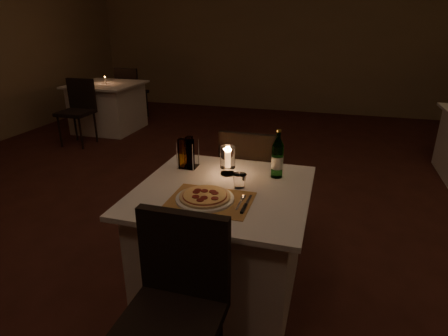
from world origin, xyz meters
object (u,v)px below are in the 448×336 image
(water_bottle, at_px, (277,158))
(hurricane_candle, at_px, (228,158))
(pizza, at_px, (205,196))
(chair_near, at_px, (177,294))
(chair_far, at_px, (249,174))
(neighbor_table_left, at_px, (108,107))
(tumbler, at_px, (240,181))
(main_table, at_px, (223,242))
(plate, at_px, (205,199))

(water_bottle, xyz_separation_m, hurricane_candle, (-0.31, -0.04, -0.02))
(pizza, relative_size, water_bottle, 0.92)
(chair_near, height_order, chair_far, same)
(chair_near, relative_size, neighbor_table_left, 0.90)
(water_bottle, bearing_deg, tumbler, -130.61)
(chair_far, bearing_deg, pizza, -93.20)
(chair_far, height_order, water_bottle, water_bottle)
(tumbler, bearing_deg, main_table, -154.64)
(main_table, bearing_deg, chair_near, -90.00)
(chair_near, relative_size, hurricane_candle, 4.87)
(plate, bearing_deg, pizza, -90.32)
(chair_far, bearing_deg, water_bottle, -59.01)
(chair_near, distance_m, tumbler, 0.80)
(main_table, bearing_deg, neighbor_table_left, 131.61)
(plate, bearing_deg, tumbler, 58.03)
(main_table, relative_size, neighbor_table_left, 1.00)
(hurricane_candle, relative_size, neighbor_table_left, 0.18)
(water_bottle, bearing_deg, main_table, -136.70)
(main_table, distance_m, pizza, 0.44)
(chair_far, height_order, plate, chair_far)
(chair_far, relative_size, plate, 2.81)
(chair_near, distance_m, plate, 0.57)
(chair_near, distance_m, hurricane_candle, 0.98)
(chair_far, distance_m, pizza, 0.92)
(chair_far, distance_m, neighbor_table_left, 3.78)
(main_table, distance_m, plate, 0.42)
(tumbler, bearing_deg, chair_near, -96.68)
(hurricane_candle, bearing_deg, chair_near, -88.00)
(chair_near, bearing_deg, water_bottle, 74.27)
(chair_near, relative_size, chair_far, 1.00)
(chair_far, height_order, hurricane_candle, hurricane_candle)
(main_table, xyz_separation_m, neighbor_table_left, (-2.84, 3.20, 0.00))
(hurricane_candle, bearing_deg, plate, -92.55)
(plate, bearing_deg, chair_near, -84.65)
(chair_far, distance_m, tumbler, 0.72)
(pizza, bearing_deg, chair_near, -84.65)
(chair_near, xyz_separation_m, plate, (-0.05, 0.53, 0.20))
(neighbor_table_left, bearing_deg, chair_near, -54.02)
(tumbler, bearing_deg, chair_far, 97.50)
(water_bottle, height_order, neighbor_table_left, water_bottle)
(pizza, relative_size, neighbor_table_left, 0.28)
(chair_far, bearing_deg, main_table, -90.00)
(neighbor_table_left, bearing_deg, chair_far, -41.18)
(main_table, xyz_separation_m, chair_far, (-0.00, 0.71, 0.18))
(hurricane_candle, height_order, neighbor_table_left, hurricane_candle)
(water_bottle, bearing_deg, chair_near, -105.73)
(pizza, bearing_deg, chair_far, 86.80)
(main_table, xyz_separation_m, pizza, (-0.05, -0.18, 0.39))
(chair_far, height_order, tumbler, chair_far)
(chair_far, xyz_separation_m, pizza, (-0.05, -0.89, 0.22))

